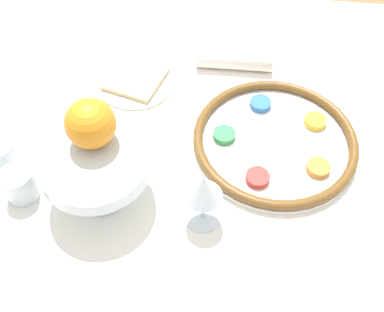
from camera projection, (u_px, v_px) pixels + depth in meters
ground_plane at (190, 272)px, 1.60m from camera, size 8.00×8.00×0.00m
dining_table at (190, 218)px, 1.29m from camera, size 1.57×1.07×0.77m
seder_plate at (275, 140)px, 0.95m from camera, size 0.35×0.35×0.03m
wine_glass at (203, 189)px, 0.78m from camera, size 0.07×0.07×0.13m
fruit_stand at (96, 166)px, 0.82m from camera, size 0.20×0.20×0.11m
orange_fruit at (90, 124)px, 0.79m from camera, size 0.09×0.09×0.09m
bread_plate at (136, 80)px, 1.07m from camera, size 0.19×0.19×0.02m
napkin_roll at (234, 59)px, 1.09m from camera, size 0.19×0.05×0.05m
cup_near at (2, 156)px, 0.90m from camera, size 0.06×0.06×0.07m
cup_mid at (20, 184)px, 0.86m from camera, size 0.06×0.06×0.07m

